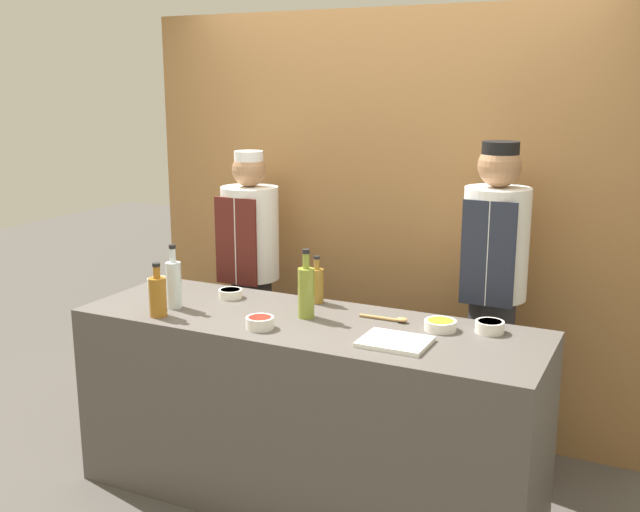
# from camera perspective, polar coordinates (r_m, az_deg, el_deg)

# --- Properties ---
(ground_plane) EXTENTS (14.00, 14.00, 0.00)m
(ground_plane) POSITION_cam_1_polar(r_m,az_deg,el_deg) (3.90, -0.97, -17.78)
(ground_plane) COLOR #4C4742
(cabinet_wall) EXTENTS (3.02, 0.18, 2.40)m
(cabinet_wall) POSITION_cam_1_polar(r_m,az_deg,el_deg) (4.39, 5.27, 2.55)
(cabinet_wall) COLOR olive
(cabinet_wall) RESTS_ON ground_plane
(counter) EXTENTS (2.23, 0.72, 0.91)m
(counter) POSITION_cam_1_polar(r_m,az_deg,el_deg) (3.68, -1.00, -11.68)
(counter) COLOR #514C47
(counter) RESTS_ON ground_plane
(sauce_bowl_green) EXTENTS (0.12, 0.12, 0.05)m
(sauce_bowl_green) POSITION_cam_1_polar(r_m,az_deg,el_deg) (4.16, -12.19, -1.96)
(sauce_bowl_green) COLOR white
(sauce_bowl_green) RESTS_ON counter
(sauce_bowl_orange) EXTENTS (0.13, 0.13, 0.05)m
(sauce_bowl_orange) POSITION_cam_1_polar(r_m,az_deg,el_deg) (3.43, 12.80, -5.23)
(sauce_bowl_orange) COLOR white
(sauce_bowl_orange) RESTS_ON counter
(sauce_bowl_purple) EXTENTS (0.12, 0.12, 0.04)m
(sauce_bowl_purple) POSITION_cam_1_polar(r_m,az_deg,el_deg) (3.90, -6.84, -2.82)
(sauce_bowl_purple) COLOR white
(sauce_bowl_purple) RESTS_ON counter
(sauce_bowl_red) EXTENTS (0.13, 0.13, 0.05)m
(sauce_bowl_red) POSITION_cam_1_polar(r_m,az_deg,el_deg) (3.41, -4.60, -5.04)
(sauce_bowl_red) COLOR white
(sauce_bowl_red) RESTS_ON counter
(sauce_bowl_yellow) EXTENTS (0.14, 0.14, 0.05)m
(sauce_bowl_yellow) POSITION_cam_1_polar(r_m,az_deg,el_deg) (3.42, 9.16, -5.18)
(sauce_bowl_yellow) COLOR white
(sauce_bowl_yellow) RESTS_ON counter
(cutting_board) EXTENTS (0.29, 0.23, 0.02)m
(cutting_board) POSITION_cam_1_polar(r_m,az_deg,el_deg) (3.22, 5.74, -6.53)
(cutting_board) COLOR white
(cutting_board) RESTS_ON counter
(bottle_clear) EXTENTS (0.07, 0.07, 0.32)m
(bottle_clear) POSITION_cam_1_polar(r_m,az_deg,el_deg) (3.75, -11.07, -2.04)
(bottle_clear) COLOR silver
(bottle_clear) RESTS_ON counter
(bottle_oil) EXTENTS (0.08, 0.08, 0.33)m
(bottle_oil) POSITION_cam_1_polar(r_m,az_deg,el_deg) (3.53, -1.07, -2.68)
(bottle_oil) COLOR olive
(bottle_oil) RESTS_ON counter
(bottle_amber) EXTENTS (0.08, 0.08, 0.26)m
(bottle_amber) POSITION_cam_1_polar(r_m,az_deg,el_deg) (3.63, -12.26, -2.96)
(bottle_amber) COLOR #9E661E
(bottle_amber) RESTS_ON counter
(bottle_vinegar) EXTENTS (0.07, 0.07, 0.24)m
(bottle_vinegar) POSITION_cam_1_polar(r_m,az_deg,el_deg) (3.77, -0.25, -2.18)
(bottle_vinegar) COLOR olive
(bottle_vinegar) RESTS_ON counter
(wooden_spoon) EXTENTS (0.24, 0.04, 0.02)m
(wooden_spoon) POSITION_cam_1_polar(r_m,az_deg,el_deg) (3.52, 5.33, -4.77)
(wooden_spoon) COLOR #B2844C
(wooden_spoon) RESTS_ON counter
(chef_left) EXTENTS (0.33, 0.33, 1.62)m
(chef_left) POSITION_cam_1_polar(r_m,az_deg,el_deg) (4.43, -5.28, -1.59)
(chef_left) COLOR #28282D
(chef_left) RESTS_ON ground_plane
(chef_right) EXTENTS (0.33, 0.33, 1.72)m
(chef_right) POSITION_cam_1_polar(r_m,az_deg,el_deg) (3.89, 13.01, -2.95)
(chef_right) COLOR #28282D
(chef_right) RESTS_ON ground_plane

